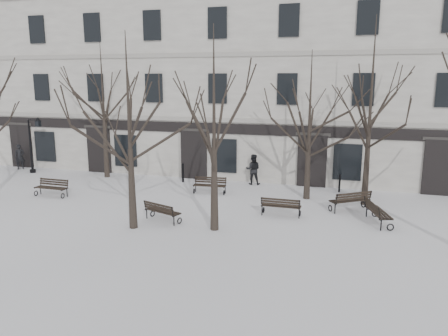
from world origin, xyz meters
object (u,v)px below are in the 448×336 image
at_px(bench_2, 281,206).
at_px(bench_3, 210,185).
at_px(bench_5, 377,212).
at_px(tree_2, 214,105).
at_px(lamp_post, 33,141).
at_px(tree_1, 128,108).
at_px(bench_1, 162,211).
at_px(bench_4, 351,200).
at_px(bench_0, 52,187).

distance_m(bench_2, bench_3, 5.09).
distance_m(bench_2, bench_5, 4.01).
distance_m(tree_2, lamp_post, 16.17).
xyz_separation_m(tree_1, bench_1, (0.78, 1.05, -4.38)).
bearing_deg(bench_1, bench_4, -133.24).
height_order(bench_2, lamp_post, lamp_post).
bearing_deg(lamp_post, tree_1, -34.86).
relative_size(tree_2, lamp_post, 2.23).
xyz_separation_m(bench_0, bench_4, (14.84, 1.66, 0.04)).
bearing_deg(bench_0, bench_5, 2.05).
xyz_separation_m(tree_1, tree_2, (3.24, 0.72, 0.14)).
xyz_separation_m(bench_1, bench_5, (8.75, 2.30, 0.05)).
bearing_deg(bench_1, bench_5, -144.94).
xyz_separation_m(tree_1, bench_2, (5.52, 3.21, -4.37)).
xyz_separation_m(bench_2, bench_5, (4.01, 0.14, 0.04)).
bearing_deg(bench_3, bench_4, -14.57).
bearing_deg(bench_3, bench_5, -23.39).
bearing_deg(bench_3, lamp_post, 166.98).
relative_size(bench_0, lamp_post, 0.49).
height_order(bench_4, bench_5, bench_4).
bearing_deg(bench_4, bench_5, 89.33).
xyz_separation_m(tree_2, bench_3, (-1.95, 5.32, -4.51)).
relative_size(tree_1, bench_2, 4.45).
distance_m(tree_1, bench_5, 10.99).
distance_m(bench_2, lamp_post, 17.25).
height_order(bench_1, lamp_post, lamp_post).
relative_size(bench_2, bench_3, 0.99).
bearing_deg(bench_0, tree_2, -12.98).
height_order(bench_2, bench_5, bench_5).
xyz_separation_m(bench_3, bench_4, (7.17, -1.16, 0.05)).
distance_m(bench_0, bench_5, 15.90).
height_order(bench_1, bench_3, bench_3).
bearing_deg(tree_2, lamp_post, 153.98).
bearing_deg(bench_5, bench_1, 88.28).
height_order(bench_0, bench_1, bench_0).
distance_m(bench_1, bench_3, 5.01).
relative_size(bench_0, bench_4, 0.92).
xyz_separation_m(bench_0, bench_5, (15.90, 0.14, 0.04)).
xyz_separation_m(bench_4, bench_5, (1.07, -1.52, -0.00)).
xyz_separation_m(bench_1, bench_2, (4.74, 2.16, 0.01)).
bearing_deg(lamp_post, bench_3, -7.67).
height_order(tree_1, tree_2, tree_2).
height_order(tree_1, bench_2, tree_1).
xyz_separation_m(tree_1, lamp_post, (-11.06, 7.70, -2.78)).
distance_m(tree_1, bench_3, 7.57).
xyz_separation_m(bench_3, lamp_post, (-12.35, 1.66, 1.60)).
relative_size(tree_1, bench_3, 4.42).
xyz_separation_m(bench_0, bench_2, (11.89, -0.00, -0.00)).
height_order(tree_2, bench_0, tree_2).
height_order(bench_2, bench_4, bench_4).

